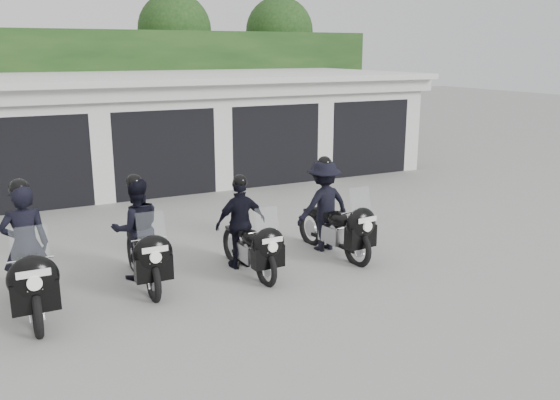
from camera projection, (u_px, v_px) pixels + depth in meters
name	position (u px, v px, depth m)	size (l,w,h in m)	color
ground	(256.00, 263.00, 10.39)	(80.00, 80.00, 0.00)	gray
garage_block	(139.00, 129.00, 17.01)	(16.40, 6.80, 2.96)	silver
background_vegetation	(114.00, 75.00, 21.05)	(20.00, 3.90, 5.80)	#163513
police_bike_a	(28.00, 261.00, 8.26)	(0.66, 2.23, 1.94)	black
police_bike_b	(140.00, 237.00, 9.40)	(0.82, 2.05, 1.79)	black
police_bike_c	(245.00, 230.00, 9.91)	(0.93, 1.92, 1.67)	black
police_bike_d	(329.00, 211.00, 10.80)	(1.15, 2.09, 1.82)	black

